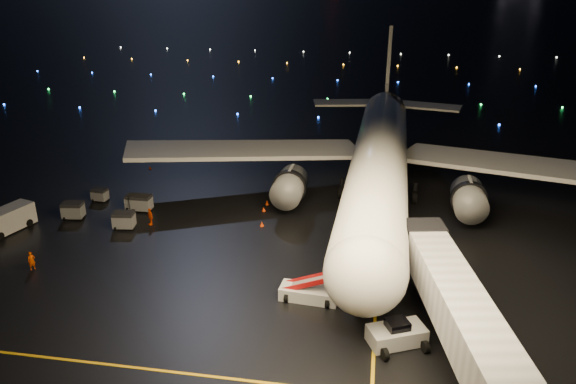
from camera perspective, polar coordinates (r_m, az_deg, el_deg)
name	(u,v)px	position (r m, az deg, el deg)	size (l,w,h in m)	color
ground	(366,17)	(340.67, 7.96, 17.19)	(2000.00, 2000.00, 0.00)	black
lane_centre	(379,231)	(60.30, 9.19, -3.91)	(0.25, 80.00, 0.02)	#D5A20B
lane_cross	(126,367)	(42.49, -16.12, -16.67)	(60.00, 0.25, 0.02)	#D5A20B
airliner	(382,124)	(67.50, 9.55, 6.85)	(62.29, 59.17, 17.65)	silver
pushback_tug	(397,332)	(43.20, 10.99, -13.81)	(4.15, 2.18, 1.98)	silver
belt_loader	(309,281)	(47.12, 2.18, -9.02)	(7.14, 1.95, 3.46)	silver
service_truck	(8,219)	(66.09, -26.54, -2.51)	(2.15, 6.82, 2.51)	silver
crew_a	(32,261)	(56.96, -24.60, -6.37)	(0.65, 0.43, 1.78)	#FF4800
crew_c	(150,217)	(62.36, -13.83, -2.43)	(1.12, 0.47, 1.91)	#FF4800
safety_cone_0	(262,224)	(60.56, -2.68, -3.23)	(0.49, 0.49, 0.56)	#E93A07
safety_cone_1	(267,203)	(65.93, -2.14, -1.08)	(0.48, 0.48, 0.54)	#E93A07
safety_cone_2	(264,209)	(64.24, -2.48, -1.73)	(0.45, 0.45, 0.51)	#E93A07
safety_cone_3	(150,168)	(79.94, -13.84, 2.43)	(0.43, 0.43, 0.48)	#E93A07
taxiway_lights	(338,76)	(148.18, 5.09, 11.69)	(164.00, 92.00, 0.36)	black
baggage_cart_0	(124,220)	(62.25, -16.33, -2.78)	(2.17, 1.52, 1.84)	gray
baggage_cart_1	(136,202)	(66.69, -15.23, -1.03)	(2.07, 1.45, 1.76)	gray
baggage_cart_2	(142,203)	(66.17, -14.64, -1.10)	(2.19, 1.53, 1.86)	gray
baggage_cart_3	(100,195)	(70.48, -18.57, -0.29)	(1.76, 1.24, 1.50)	gray
baggage_cart_4	(73,211)	(66.48, -20.99, -1.77)	(2.20, 1.54, 1.87)	gray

